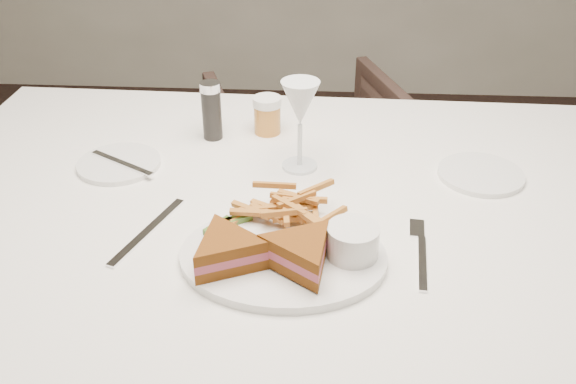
{
  "coord_description": "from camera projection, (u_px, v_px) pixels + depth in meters",
  "views": [
    {
      "loc": [
        -0.24,
        -0.75,
        1.36
      ],
      "look_at": [
        -0.29,
        0.15,
        0.8
      ],
      "focal_mm": 40.0,
      "sensor_mm": 36.0,
      "label": 1
    }
  ],
  "objects": [
    {
      "name": "table_setting",
      "position": [
        284.0,
        203.0,
        1.06
      ],
      "size": [
        0.85,
        0.63,
        0.18
      ],
      "color": "white",
      "rests_on": "table"
    },
    {
      "name": "table",
      "position": [
        289.0,
        353.0,
        1.33
      ],
      "size": [
        1.43,
        0.97,
        0.75
      ],
      "primitive_type": "cube",
      "rotation": [
        0.0,
        0.0,
        -0.03
      ],
      "color": "white",
      "rests_on": "ground"
    },
    {
      "name": "chair_far",
      "position": [
        310.0,
        160.0,
        2.17
      ],
      "size": [
        0.76,
        0.74,
        0.63
      ],
      "primitive_type": "imported",
      "rotation": [
        0.0,
        0.0,
        3.47
      ],
      "color": "#49342C",
      "rests_on": "ground"
    }
  ]
}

